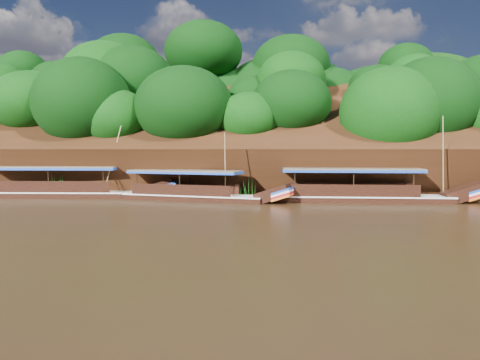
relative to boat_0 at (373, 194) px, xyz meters
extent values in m
plane|color=black|center=(-10.24, -7.78, -0.54)|extent=(160.00, 160.00, 0.00)
cube|color=black|center=(-10.24, 8.22, 2.96)|extent=(120.00, 16.12, 13.64)
cube|color=black|center=(-10.24, 18.22, -0.54)|extent=(120.00, 24.00, 12.00)
ellipsoid|color=#0D440B|center=(-16.24, 7.22, 2.96)|extent=(18.00, 8.00, 6.40)
ellipsoid|color=#0D440B|center=(-10.24, 15.22, 8.66)|extent=(24.00, 11.00, 8.40)
cube|color=black|center=(-0.75, -0.01, -0.54)|extent=(12.41, 2.35, 0.87)
cube|color=silver|center=(-0.75, -0.01, -0.12)|extent=(12.41, 2.41, 0.10)
cube|color=black|center=(6.21, 0.11, 0.14)|extent=(2.94, 1.65, 1.69)
cube|color=#1A41AC|center=(6.98, 0.12, 0.43)|extent=(1.55, 1.69, 0.63)
cube|color=red|center=(6.98, 0.12, 0.10)|extent=(1.55, 1.69, 0.63)
cube|color=brown|center=(-1.52, -0.03, 1.79)|extent=(9.73, 2.62, 0.12)
cube|color=#1A41AC|center=(-1.52, -0.03, 1.68)|extent=(9.73, 2.62, 0.17)
cylinder|color=tan|center=(4.57, -0.40, 2.77)|extent=(0.96, 2.30, 5.27)
cube|color=black|center=(-12.90, -0.17, -0.54)|extent=(10.86, 4.25, 0.80)
cube|color=silver|center=(-12.90, -0.17, -0.16)|extent=(10.88, 4.30, 0.09)
cube|color=black|center=(-7.03, -1.48, 0.09)|extent=(2.80, 1.99, 1.51)
cube|color=#1A41AC|center=(-6.38, -1.62, 0.35)|extent=(1.62, 1.78, 0.55)
cube|color=red|center=(-6.38, -1.62, 0.05)|extent=(1.62, 1.78, 0.55)
cube|color=brown|center=(-13.55, -0.02, 1.61)|extent=(8.66, 4.03, 0.11)
cube|color=#1A41AC|center=(-13.55, -0.02, 1.50)|extent=(8.66, 4.03, 0.16)
cylinder|color=tan|center=(-10.41, -1.27, 2.16)|extent=(0.21, 1.55, 4.37)
cube|color=black|center=(-23.32, 0.95, -0.54)|extent=(13.01, 3.00, 0.88)
cube|color=silver|center=(-23.32, 0.95, -0.12)|extent=(13.01, 3.06, 0.10)
cube|color=black|center=(-16.08, 1.43, 0.15)|extent=(3.13, 1.81, 1.73)
cube|color=#1A41AC|center=(-15.28, 1.48, 0.44)|extent=(1.69, 1.78, 0.65)
cube|color=red|center=(-15.28, 1.48, 0.11)|extent=(1.69, 1.78, 0.65)
cube|color=brown|center=(-24.12, 0.90, 1.82)|extent=(10.24, 3.13, 0.12)
cube|color=#1A41AC|center=(-24.12, 0.90, 1.70)|extent=(10.24, 3.13, 0.18)
cylinder|color=tan|center=(-19.40, 1.01, 2.49)|extent=(1.29, 0.60, 5.03)
cone|color=#206B1A|center=(-29.04, 1.61, 0.18)|extent=(1.50, 1.50, 1.45)
cone|color=#206B1A|center=(-23.73, 1.40, 0.50)|extent=(1.50, 1.50, 2.08)
cone|color=#206B1A|center=(-15.17, 1.93, 0.26)|extent=(1.50, 1.50, 1.60)
cone|color=#206B1A|center=(-9.17, 1.59, 0.35)|extent=(1.50, 1.50, 1.78)
cone|color=#206B1A|center=(-4.41, 1.48, 0.47)|extent=(1.50, 1.50, 2.02)
cone|color=#206B1A|center=(2.35, 2.11, 0.31)|extent=(1.50, 1.50, 1.69)
camera|label=1|loc=(-6.12, -33.71, 3.25)|focal=35.00mm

